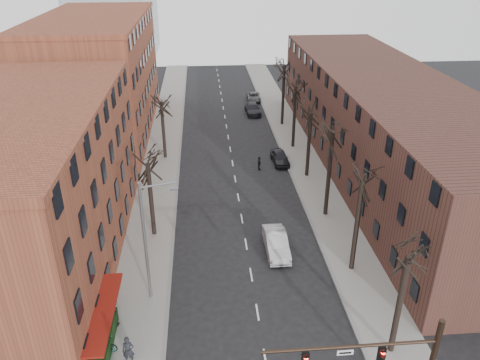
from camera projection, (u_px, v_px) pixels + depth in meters
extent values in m
cube|color=gray|center=(163.00, 154.00, 54.62)|extent=(4.00, 90.00, 0.15)
cube|color=gray|center=(298.00, 150.00, 55.82)|extent=(4.00, 90.00, 0.15)
cube|color=brown|center=(26.00, 193.00, 33.56)|extent=(12.00, 26.00, 12.00)
cube|color=brown|center=(99.00, 78.00, 58.93)|extent=(12.00, 28.00, 14.00)
cube|color=#472A21|center=(383.00, 123.00, 49.75)|extent=(12.00, 50.00, 10.00)
cube|color=maroon|center=(110.00, 344.00, 28.74)|extent=(1.20, 7.00, 0.15)
cube|color=black|center=(104.00, 349.00, 27.55)|extent=(0.80, 6.00, 1.00)
cylinder|color=black|center=(350.00, 347.00, 20.73)|extent=(8.00, 0.16, 0.16)
cube|color=black|center=(381.00, 355.00, 21.14)|extent=(0.32, 0.22, 0.95)
cube|color=black|center=(305.00, 360.00, 20.88)|extent=(0.32, 0.22, 0.95)
cube|color=silver|center=(345.00, 353.00, 20.88)|extent=(0.75, 0.04, 0.28)
cylinder|color=slate|center=(145.00, 244.00, 30.44)|extent=(0.20, 0.20, 9.00)
cylinder|color=slate|center=(157.00, 185.00, 28.59)|extent=(2.39, 0.12, 0.46)
cube|color=slate|center=(174.00, 189.00, 28.80)|extent=(0.50, 0.22, 0.14)
imported|color=#B4B6BC|center=(276.00, 243.00, 37.07)|extent=(1.72, 4.82, 1.58)
imported|color=black|center=(280.00, 157.00, 52.27)|extent=(1.86, 4.22, 1.41)
imported|color=black|center=(253.00, 109.00, 67.75)|extent=(2.16, 4.98, 1.43)
imported|color=#55575D|center=(254.00, 97.00, 73.46)|extent=(2.19, 4.48, 1.22)
imported|color=#212229|center=(128.00, 351.00, 26.86)|extent=(0.69, 0.46, 1.88)
imported|color=#2A1C24|center=(110.00, 313.00, 29.54)|extent=(1.00, 0.81, 1.93)
imported|color=black|center=(259.00, 163.00, 50.69)|extent=(0.43, 0.92, 1.53)
imported|color=gray|center=(103.00, 344.00, 27.91)|extent=(1.89, 1.06, 0.94)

